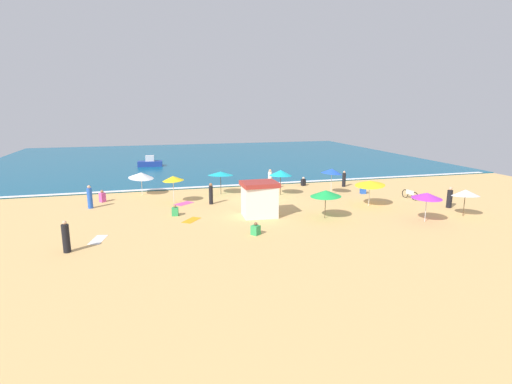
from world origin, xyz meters
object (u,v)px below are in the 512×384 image
object	(u,v)px
beach_umbrella_1	(141,175)
beachgoer_3	(256,230)
beach_umbrella_6	(173,178)
beachgoer_9	(303,182)
beachgoer_6	(175,211)
small_boat_0	(150,163)
beach_umbrella_7	(466,193)
beachgoer_10	(363,189)
beachgoer_8	(66,238)
parked_bicycle	(410,194)
beachgoer_11	(102,197)
beach_umbrella_5	(281,173)
beach_umbrella_2	(427,196)
beachgoer_2	(270,180)
beach_umbrella_3	(370,183)
beachgoer_7	(211,194)
beachgoer_0	(90,198)
beachgoer_1	(344,179)
beach_umbrella_8	(326,193)
lifeguard_cabana	(259,199)
beachgoer_5	(259,191)
beach_umbrella_0	(221,173)
beach_umbrella_4	(332,171)

from	to	relation	value
beach_umbrella_1	beachgoer_3	xyz separation A→B (m)	(6.70, -13.22, -1.44)
beach_umbrella_6	beachgoer_9	world-z (taller)	beach_umbrella_6
beachgoer_6	small_boat_0	distance (m)	24.32
beach_umbrella_7	beachgoer_10	xyz separation A→B (m)	(-3.04, 8.51, -1.30)
beachgoer_6	beachgoer_8	bearing A→B (deg)	-135.95
beachgoer_10	small_boat_0	xyz separation A→B (m)	(-18.07, 21.24, 0.18)
parked_bicycle	beachgoer_9	distance (m)	10.04
beachgoer_8	beachgoer_11	world-z (taller)	beachgoer_8
beach_umbrella_5	beachgoer_6	bearing A→B (deg)	-154.64
beach_umbrella_2	beachgoer_3	world-z (taller)	beach_umbrella_2
parked_bicycle	beachgoer_2	bearing A→B (deg)	146.33
beach_umbrella_7	parked_bicycle	world-z (taller)	beach_umbrella_7
beach_umbrella_5	beachgoer_3	distance (m)	11.38
beach_umbrella_7	beachgoer_6	size ratio (longest dim) A/B	2.85
beach_umbrella_3	beachgoer_7	distance (m)	12.42
beach_umbrella_3	beachgoer_6	size ratio (longest dim) A/B	4.08
beach_umbrella_2	beachgoer_3	distance (m)	11.83
beachgoer_2	beachgoer_7	world-z (taller)	beachgoer_2
beachgoer_11	parked_bicycle	bearing A→B (deg)	-12.73
beach_umbrella_1	beachgoer_0	size ratio (longest dim) A/B	1.71
beachgoer_1	beach_umbrella_8	bearing A→B (deg)	-123.66
parked_bicycle	beach_umbrella_5	bearing A→B (deg)	156.78
lifeguard_cabana	beachgoer_6	xyz separation A→B (m)	(-5.75, 1.69, -0.93)
beach_umbrella_8	beachgoer_7	bearing A→B (deg)	138.77
beachgoer_5	beachgoer_7	xyz separation A→B (m)	(-4.02, -0.08, -0.00)
beachgoer_3	beachgoer_5	size ratio (longest dim) A/B	0.44
beach_umbrella_0	beachgoer_10	world-z (taller)	beach_umbrella_0
beachgoer_11	small_boat_0	xyz separation A→B (m)	(3.97, 18.52, 0.12)
beach_umbrella_4	beachgoer_1	xyz separation A→B (m)	(2.66, 2.72, -1.33)
beach_umbrella_7	small_boat_0	world-z (taller)	beach_umbrella_7
beachgoer_5	beach_umbrella_8	bearing A→B (deg)	-64.43
beach_umbrella_3	beachgoer_7	size ratio (longest dim) A/B	1.89
beachgoer_9	beachgoer_7	bearing A→B (deg)	-152.75
beachgoer_0	beachgoer_3	bearing A→B (deg)	-42.16
beach_umbrella_0	beachgoer_3	size ratio (longest dim) A/B	3.75
beach_umbrella_8	beachgoer_3	bearing A→B (deg)	-158.20
beach_umbrella_3	beachgoer_6	world-z (taller)	beach_umbrella_3
beachgoer_3	beachgoer_9	xyz separation A→B (m)	(8.49, 13.45, 0.06)
beach_umbrella_4	beach_umbrella_6	size ratio (longest dim) A/B	1.05
beach_umbrella_3	beach_umbrella_6	size ratio (longest dim) A/B	1.43
beachgoer_1	beachgoer_7	xyz separation A→B (m)	(-13.47, -3.60, 0.10)
beach_umbrella_7	beachgoer_3	bearing A→B (deg)	-179.32
beach_umbrella_0	parked_bicycle	bearing A→B (deg)	-21.66
beach_umbrella_0	beachgoer_6	size ratio (longest dim) A/B	3.71
beach_umbrella_2	beachgoer_9	bearing A→B (deg)	103.24
beachgoer_3	beach_umbrella_2	bearing A→B (deg)	-1.59
beach_umbrella_3	beach_umbrella_8	xyz separation A→B (m)	(-4.80, -2.32, -0.05)
beachgoer_6	beachgoer_10	bearing A→B (deg)	10.35
beach_umbrella_2	beachgoer_0	bearing A→B (deg)	156.16
beach_umbrella_8	small_boat_0	distance (m)	29.97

